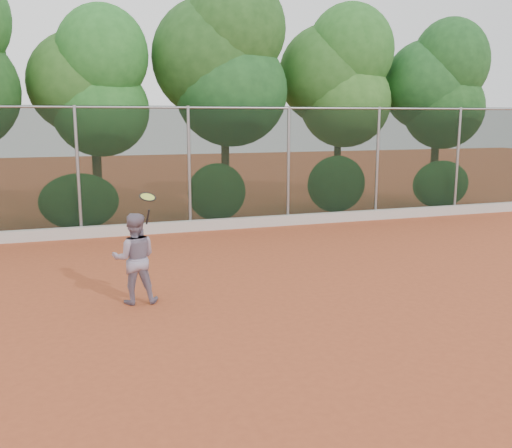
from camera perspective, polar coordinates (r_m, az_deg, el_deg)
name	(u,v)px	position (r m, az deg, el deg)	size (l,w,h in m)	color
ground	(274,305)	(9.95, 1.83, -8.11)	(80.00, 80.00, 0.00)	#A44826
concrete_curb	(192,226)	(16.29, -6.44, -0.19)	(24.00, 0.20, 0.30)	#BBB5AD
tennis_player	(135,258)	(10.09, -12.04, -3.39)	(0.77, 0.60, 1.59)	gray
chainlink_fence	(189,165)	(16.23, -6.70, 5.86)	(24.09, 0.09, 3.50)	black
foliage_backdrop	(156,76)	(18.06, -9.95, 14.34)	(23.70, 3.63, 7.55)	#442E1A
tennis_racket	(148,199)	(9.74, -10.79, 2.45)	(0.35, 0.34, 0.56)	black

